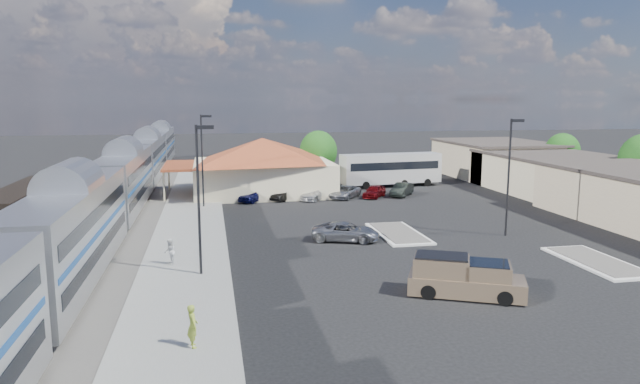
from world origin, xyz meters
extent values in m
plane|color=black|center=(0.00, 0.00, 0.00)|extent=(280.00, 280.00, 0.00)
cube|color=#4C4944|center=(-21.00, 8.00, 0.06)|extent=(16.00, 100.00, 0.12)
cube|color=gray|center=(-12.00, 6.00, 0.09)|extent=(5.50, 92.00, 0.18)
cube|color=silver|center=(-18.00, -6.03, 3.05)|extent=(3.00, 20.00, 5.00)
cube|color=black|center=(-18.00, -6.03, 0.30)|extent=(2.20, 16.00, 0.60)
cube|color=silver|center=(-18.00, 14.97, 3.05)|extent=(3.00, 20.00, 5.00)
cube|color=black|center=(-18.00, 14.97, 0.30)|extent=(2.20, 16.00, 0.60)
cube|color=silver|center=(-18.00, 35.97, 3.05)|extent=(3.00, 20.00, 5.00)
cube|color=black|center=(-18.00, 35.97, 0.30)|extent=(2.20, 16.00, 0.60)
cube|color=silver|center=(-18.00, 56.97, 3.05)|extent=(3.00, 20.00, 5.00)
cube|color=black|center=(-18.00, 56.97, 0.30)|extent=(2.20, 16.00, 0.60)
cube|color=black|center=(-24.00, 5.57, 2.20)|extent=(2.80, 14.00, 3.60)
cube|color=black|center=(-24.00, 5.57, 0.30)|extent=(2.20, 12.00, 0.60)
cylinder|color=black|center=(-24.00, 21.57, 2.10)|extent=(2.80, 14.00, 2.80)
cube|color=black|center=(-24.00, 21.57, 0.30)|extent=(2.20, 12.00, 0.60)
cube|color=beige|center=(-4.50, 24.00, 1.80)|extent=(15.00, 12.00, 3.60)
pyramid|color=brown|center=(-4.50, 24.00, 4.90)|extent=(15.30, 12.24, 2.60)
cube|color=brown|center=(-13.60, 24.00, 3.30)|extent=(3.20, 9.60, 0.25)
cube|color=#C6B28C|center=(28.00, 18.00, 2.00)|extent=(12.00, 18.00, 4.00)
cube|color=#3F3833|center=(28.00, 18.00, 4.15)|extent=(12.40, 18.40, 0.30)
cube|color=#C6B28C|center=(28.00, 32.00, 2.25)|extent=(12.00, 16.00, 4.50)
cube|color=#3F3833|center=(28.00, 32.00, 4.65)|extent=(12.40, 16.40, 0.30)
cube|color=silver|center=(4.00, 2.00, 0.07)|extent=(3.30, 7.50, 0.15)
cube|color=#4C4944|center=(4.00, 2.00, 0.16)|extent=(2.70, 6.90, 0.10)
cube|color=silver|center=(14.00, -8.00, 0.07)|extent=(3.30, 7.50, 0.15)
cube|color=#4C4944|center=(14.00, -8.00, 0.16)|extent=(2.70, 6.90, 0.10)
cylinder|color=black|center=(-11.00, -6.00, 4.50)|extent=(0.16, 0.16, 9.00)
cube|color=black|center=(-10.50, -6.00, 8.85)|extent=(1.00, 0.25, 0.22)
cylinder|color=black|center=(-11.00, 16.00, 4.50)|extent=(0.16, 0.16, 9.00)
cube|color=black|center=(-10.50, 16.00, 8.85)|extent=(1.00, 0.25, 0.22)
cylinder|color=black|center=(12.00, 0.00, 4.50)|extent=(0.16, 0.16, 9.00)
cube|color=black|center=(12.50, 0.00, 8.85)|extent=(1.00, 0.25, 0.22)
cylinder|color=#382314|center=(34.00, 26.00, 1.28)|extent=(0.30, 0.30, 2.55)
ellipsoid|color=#164714|center=(34.00, 26.00, 3.77)|extent=(4.41, 4.41, 4.87)
cylinder|color=#382314|center=(3.00, 30.00, 1.36)|extent=(0.30, 0.30, 2.73)
ellipsoid|color=#164714|center=(3.00, 30.00, 4.03)|extent=(4.71, 4.71, 5.21)
cube|color=tan|center=(2.98, -12.19, 0.60)|extent=(6.39, 4.55, 0.99)
cube|color=tan|center=(2.98, -12.19, 1.37)|extent=(2.96, 2.86, 1.04)
cube|color=tan|center=(2.98, -12.19, 1.48)|extent=(3.51, 3.12, 1.21)
cylinder|color=black|center=(4.31, -13.90, 0.39)|extent=(0.85, 0.61, 0.79)
cylinder|color=black|center=(5.15, -12.12, 0.39)|extent=(0.85, 0.61, 0.79)
cylinder|color=black|center=(0.82, -12.26, 0.39)|extent=(0.85, 0.61, 0.79)
cylinder|color=black|center=(1.65, -10.48, 0.39)|extent=(0.85, 0.61, 0.79)
imported|color=#919298|center=(-0.52, 0.79, 0.70)|extent=(5.50, 3.84, 1.40)
cube|color=silver|center=(11.15, 26.01, 2.20)|extent=(12.52, 3.95, 3.49)
cube|color=black|center=(11.15, 26.01, 2.62)|extent=(11.54, 3.89, 0.92)
cylinder|color=black|center=(15.56, 25.27, 0.46)|extent=(0.95, 0.40, 0.92)
cylinder|color=black|center=(15.30, 27.65, 0.46)|extent=(0.95, 0.40, 0.92)
cylinder|color=black|center=(7.60, 24.42, 0.46)|extent=(0.95, 0.40, 0.92)
cylinder|color=black|center=(7.35, 26.81, 0.46)|extent=(0.95, 0.40, 0.92)
imported|color=#9FB639|center=(-11.20, -16.29, 1.10)|extent=(0.58, 0.75, 1.84)
imported|color=silver|center=(-12.93, -3.67, 1.00)|extent=(0.68, 0.84, 1.63)
imported|color=#0D1045|center=(-5.84, 18.70, 0.69)|extent=(3.95, 4.13, 1.39)
imported|color=black|center=(-2.64, 19.00, 0.64)|extent=(3.58, 3.85, 1.29)
imported|color=silver|center=(0.56, 18.70, 0.65)|extent=(4.28, 4.58, 1.30)
imported|color=gray|center=(3.76, 19.00, 0.66)|extent=(4.59, 5.08, 1.31)
imported|color=maroon|center=(6.96, 18.70, 0.67)|extent=(3.60, 4.11, 1.34)
imported|color=black|center=(10.16, 19.00, 0.71)|extent=(3.75, 4.38, 1.42)
camera|label=1|loc=(-10.28, -39.42, 10.43)|focal=32.00mm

